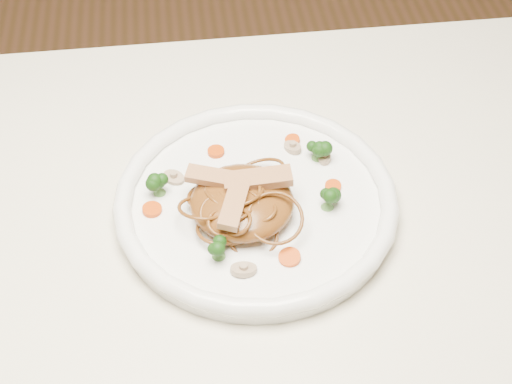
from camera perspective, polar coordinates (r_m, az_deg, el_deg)
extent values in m
cube|color=beige|center=(0.80, -5.58, -6.75)|extent=(1.20, 0.80, 0.04)
cylinder|color=brown|center=(1.41, 17.20, -2.49)|extent=(0.06, 0.06, 0.71)
cylinder|color=white|center=(0.83, 0.00, -1.05)|extent=(0.36, 0.36, 0.02)
ellipsoid|color=brown|center=(0.80, -1.05, -0.75)|extent=(0.14, 0.14, 0.04)
cube|color=tan|center=(0.80, 0.14, 0.97)|extent=(0.07, 0.02, 0.01)
cube|color=tan|center=(0.80, -3.11, 1.10)|extent=(0.06, 0.04, 0.01)
cube|color=tan|center=(0.77, -1.63, -0.89)|extent=(0.04, 0.07, 0.01)
cylinder|color=#C74B07|center=(0.89, 2.73, 3.89)|extent=(0.02, 0.02, 0.00)
cylinder|color=#C74B07|center=(0.82, -7.76, -1.30)|extent=(0.02, 0.02, 0.00)
cylinder|color=#C74B07|center=(0.84, 5.77, 0.43)|extent=(0.02, 0.02, 0.00)
cylinder|color=#C74B07|center=(0.88, -3.01, 3.04)|extent=(0.02, 0.02, 0.00)
cylinder|color=#C74B07|center=(0.77, 2.52, -4.90)|extent=(0.02, 0.02, 0.00)
cylinder|color=tan|center=(0.76, -0.93, -5.81)|extent=(0.03, 0.03, 0.01)
cylinder|color=tan|center=(0.87, 5.14, 2.56)|extent=(0.03, 0.03, 0.01)
cylinder|color=tan|center=(0.85, -6.14, 1.07)|extent=(0.04, 0.04, 0.01)
cylinder|color=tan|center=(0.88, 2.75, 3.34)|extent=(0.03, 0.03, 0.01)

